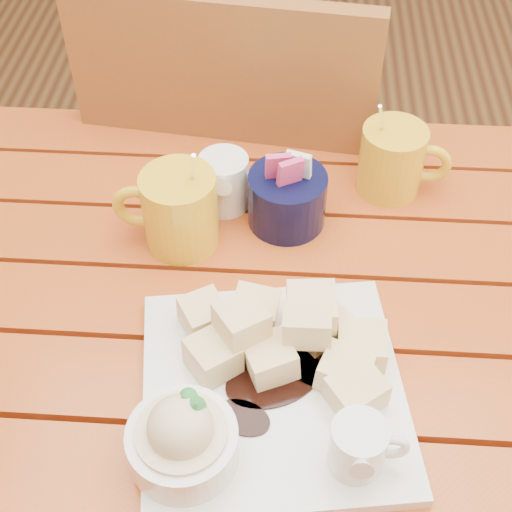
# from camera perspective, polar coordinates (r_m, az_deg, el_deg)

# --- Properties ---
(table) EXTENTS (1.20, 0.79, 0.75)m
(table) POSITION_cam_1_polar(r_m,az_deg,el_deg) (0.98, 0.44, -8.03)
(table) COLOR maroon
(table) RESTS_ON ground
(dessert_plate) EXTENTS (0.33, 0.33, 0.12)m
(dessert_plate) POSITION_cam_1_polar(r_m,az_deg,el_deg) (0.78, 0.25, -10.71)
(dessert_plate) COLOR white
(dessert_plate) RESTS_ON table
(coffee_mug_left) EXTENTS (0.14, 0.10, 0.16)m
(coffee_mug_left) POSITION_cam_1_polar(r_m,az_deg,el_deg) (0.94, -6.30, 3.74)
(coffee_mug_left) COLOR gold
(coffee_mug_left) RESTS_ON table
(coffee_mug_right) EXTENTS (0.13, 0.09, 0.15)m
(coffee_mug_right) POSITION_cam_1_polar(r_m,az_deg,el_deg) (1.03, 10.95, 7.61)
(coffee_mug_right) COLOR gold
(coffee_mug_right) RESTS_ON table
(cream_pitcher) EXTENTS (0.10, 0.08, 0.08)m
(cream_pitcher) POSITION_cam_1_polar(r_m,az_deg,el_deg) (0.99, -2.45, 6.00)
(cream_pitcher) COLOR white
(cream_pitcher) RESTS_ON table
(sugar_caddy) EXTENTS (0.11, 0.11, 0.12)m
(sugar_caddy) POSITION_cam_1_polar(r_m,az_deg,el_deg) (0.97, 2.50, 4.68)
(sugar_caddy) COLOR black
(sugar_caddy) RESTS_ON table
(chair_far) EXTENTS (0.51, 0.51, 0.98)m
(chair_far) POSITION_cam_1_polar(r_m,az_deg,el_deg) (1.37, -1.19, 5.99)
(chair_far) COLOR brown
(chair_far) RESTS_ON ground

